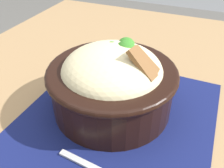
# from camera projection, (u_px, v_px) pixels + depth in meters

# --- Properties ---
(table) EXTENTS (1.17, 0.90, 0.75)m
(table) POSITION_uv_depth(u_px,v_px,m) (114.00, 161.00, 0.43)
(table) COLOR #99754C
(table) RESTS_ON ground_plane
(placemat) EXTENTS (0.40, 0.32, 0.00)m
(placemat) POSITION_uv_depth(u_px,v_px,m) (111.00, 129.00, 0.40)
(placemat) COLOR #11194C
(placemat) RESTS_ON table
(bowl) EXTENTS (0.22, 0.22, 0.13)m
(bowl) POSITION_uv_depth(u_px,v_px,m) (112.00, 80.00, 0.41)
(bowl) COLOR black
(bowl) RESTS_ON placemat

